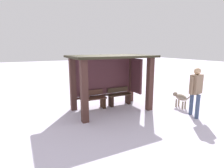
% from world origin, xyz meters
% --- Properties ---
extents(ground_plane, '(60.00, 60.00, 0.00)m').
position_xyz_m(ground_plane, '(0.00, 0.00, 0.00)').
color(ground_plane, white).
extents(bus_shelter, '(3.23, 1.91, 2.21)m').
position_xyz_m(bus_shelter, '(0.10, 0.19, 1.54)').
color(bus_shelter, '#462A25').
rests_on(bus_shelter, ground).
extents(bench_left_inside, '(1.06, 0.42, 0.77)m').
position_xyz_m(bench_left_inside, '(-0.62, 0.43, 0.35)').
color(bench_left_inside, brown).
rests_on(bench_left_inside, ground).
extents(bench_center_inside, '(1.06, 0.36, 0.76)m').
position_xyz_m(bench_center_inside, '(0.62, 0.43, 0.34)').
color(bench_center_inside, '#483727').
rests_on(bench_center_inside, ground).
extents(person_walking, '(0.66, 0.54, 1.80)m').
position_xyz_m(person_walking, '(2.37, -2.04, 1.07)').
color(person_walking, '#896E54').
rests_on(person_walking, ground).
extents(dog, '(0.27, 0.90, 0.60)m').
position_xyz_m(dog, '(2.72, -1.06, 0.42)').
color(dog, gray).
rests_on(dog, ground).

